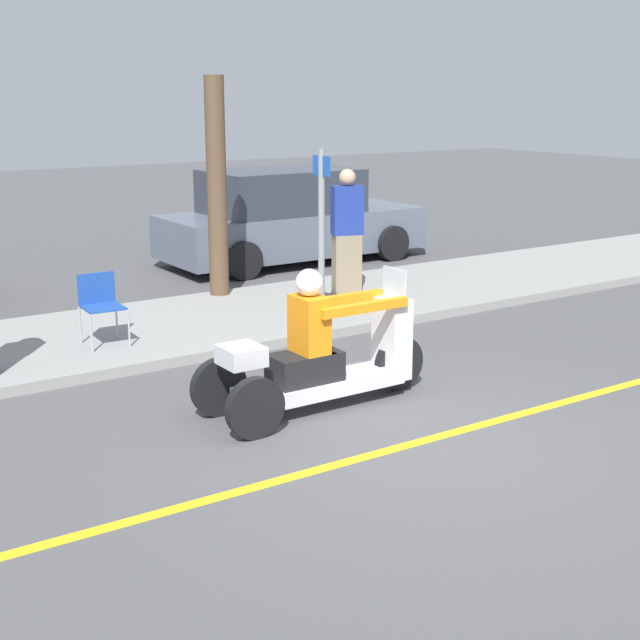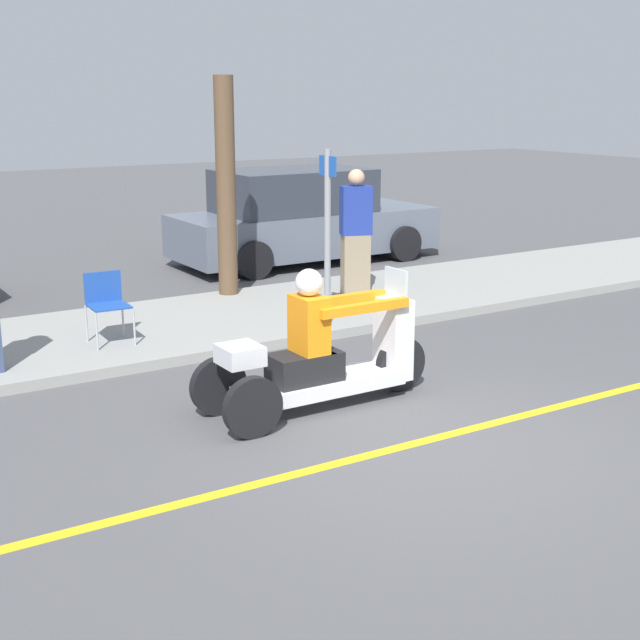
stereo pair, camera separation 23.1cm
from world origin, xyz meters
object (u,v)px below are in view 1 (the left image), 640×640
(motorcycle_trike, at_px, (321,359))
(tree_trunk, at_px, (217,188))
(street_sign, at_px, (321,232))
(folding_chair_set_back, at_px, (100,301))
(spectator_by_tree, at_px, (347,235))
(parked_car_lot_left, at_px, (289,219))

(motorcycle_trike, distance_m, tree_trunk, 4.85)
(motorcycle_trike, bearing_deg, street_sign, 56.11)
(folding_chair_set_back, xyz_separation_m, tree_trunk, (2.36, 1.56, 1.04))
(spectator_by_tree, bearing_deg, tree_trunk, 146.58)
(parked_car_lot_left, bearing_deg, folding_chair_set_back, -142.86)
(motorcycle_trike, distance_m, folding_chair_set_back, 3.18)
(folding_chair_set_back, height_order, tree_trunk, tree_trunk)
(tree_trunk, bearing_deg, motorcycle_trike, -105.43)
(motorcycle_trike, relative_size, tree_trunk, 0.80)
(spectator_by_tree, relative_size, folding_chair_set_back, 2.21)
(folding_chair_set_back, bearing_deg, tree_trunk, 33.52)
(motorcycle_trike, xyz_separation_m, tree_trunk, (1.25, 4.54, 1.18))
(parked_car_lot_left, distance_m, street_sign, 5.04)
(parked_car_lot_left, relative_size, tree_trunk, 1.53)
(spectator_by_tree, bearing_deg, folding_chair_set_back, -172.13)
(folding_chair_set_back, height_order, parked_car_lot_left, parked_car_lot_left)
(parked_car_lot_left, xyz_separation_m, street_sign, (-2.29, -4.46, 0.54))
(motorcycle_trike, height_order, parked_car_lot_left, parked_car_lot_left)
(spectator_by_tree, bearing_deg, street_sign, -135.26)
(tree_trunk, bearing_deg, spectator_by_tree, -33.42)
(spectator_by_tree, relative_size, street_sign, 0.82)
(spectator_by_tree, distance_m, tree_trunk, 1.97)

